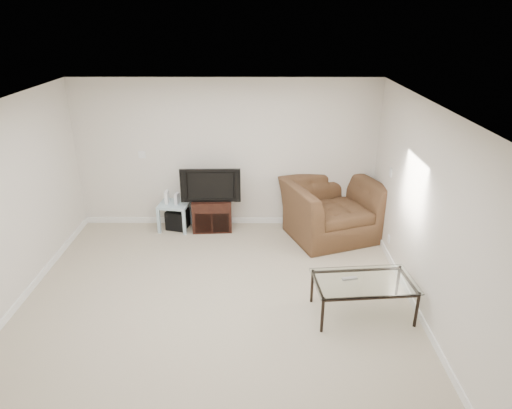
{
  "coord_description": "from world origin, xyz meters",
  "views": [
    {
      "loc": [
        0.53,
        -4.79,
        3.43
      ],
      "look_at": [
        0.5,
        1.2,
        0.9
      ],
      "focal_mm": 32.0,
      "sensor_mm": 36.0,
      "label": 1
    }
  ],
  "objects_px": {
    "side_table": "(175,216)",
    "coffee_table": "(362,297)",
    "television": "(211,183)",
    "tv_stand": "(212,214)",
    "subwoofer": "(178,219)",
    "recliner": "(332,200)"
  },
  "relations": [
    {
      "from": "subwoofer",
      "to": "television",
      "type": "bearing_deg",
      "value": -4.06
    },
    {
      "from": "side_table",
      "to": "subwoofer",
      "type": "xyz_separation_m",
      "value": [
        0.03,
        0.02,
        -0.07
      ]
    },
    {
      "from": "tv_stand",
      "to": "recliner",
      "type": "xyz_separation_m",
      "value": [
        1.99,
        -0.23,
        0.35
      ]
    },
    {
      "from": "coffee_table",
      "to": "television",
      "type": "bearing_deg",
      "value": 130.8
    },
    {
      "from": "side_table",
      "to": "coffee_table",
      "type": "bearing_deg",
      "value": -41.84
    },
    {
      "from": "subwoofer",
      "to": "recliner",
      "type": "bearing_deg",
      "value": -5.42
    },
    {
      "from": "subwoofer",
      "to": "coffee_table",
      "type": "relative_size",
      "value": 0.27
    },
    {
      "from": "side_table",
      "to": "recliner",
      "type": "height_order",
      "value": "recliner"
    },
    {
      "from": "recliner",
      "to": "coffee_table",
      "type": "bearing_deg",
      "value": -108.87
    },
    {
      "from": "tv_stand",
      "to": "subwoofer",
      "type": "distance_m",
      "value": 0.61
    },
    {
      "from": "side_table",
      "to": "coffee_table",
      "type": "relative_size",
      "value": 0.41
    },
    {
      "from": "recliner",
      "to": "subwoofer",
      "type": "bearing_deg",
      "value": 154.02
    },
    {
      "from": "side_table",
      "to": "television",
      "type": "bearing_deg",
      "value": -2.46
    },
    {
      "from": "tv_stand",
      "to": "coffee_table",
      "type": "distance_m",
      "value": 3.16
    },
    {
      "from": "subwoofer",
      "to": "tv_stand",
      "type": "bearing_deg",
      "value": -1.48
    },
    {
      "from": "coffee_table",
      "to": "tv_stand",
      "type": "bearing_deg",
      "value": 130.51
    },
    {
      "from": "television",
      "to": "subwoofer",
      "type": "height_order",
      "value": "television"
    },
    {
      "from": "tv_stand",
      "to": "television",
      "type": "bearing_deg",
      "value": -90.0
    },
    {
      "from": "recliner",
      "to": "tv_stand",
      "type": "bearing_deg",
      "value": 152.84
    },
    {
      "from": "recliner",
      "to": "coffee_table",
      "type": "xyz_separation_m",
      "value": [
        0.06,
        -2.17,
        -0.39
      ]
    },
    {
      "from": "television",
      "to": "subwoofer",
      "type": "relative_size",
      "value": 2.81
    },
    {
      "from": "side_table",
      "to": "coffee_table",
      "type": "xyz_separation_m",
      "value": [
        2.68,
        -2.4,
        0.0
      ]
    }
  ]
}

